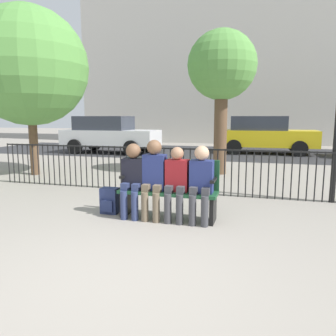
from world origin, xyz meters
name	(u,v)px	position (x,y,z in m)	size (l,w,h in m)	color
ground_plane	(113,278)	(0.00, 0.00, 0.00)	(80.00, 80.00, 0.00)	gray
park_bench	(169,187)	(0.00, 2.08, 0.49)	(1.52, 0.45, 0.92)	#194728
seated_person_0	(133,175)	(-0.56, 1.95, 0.67)	(0.34, 0.39, 1.17)	navy
seated_person_1	(154,175)	(-0.21, 1.96, 0.70)	(0.34, 0.39, 1.23)	brown
seated_person_2	(177,180)	(0.15, 1.95, 0.63)	(0.34, 0.39, 1.13)	#3D3D42
seated_person_3	(201,180)	(0.52, 1.95, 0.65)	(0.34, 0.39, 1.16)	#3D3D42
backpack	(110,201)	(-1.00, 2.03, 0.21)	(0.28, 0.23, 0.42)	navy
fence_railing	(190,167)	(-0.02, 3.75, 0.56)	(9.01, 0.03, 0.95)	black
tree_0	(29,67)	(-4.62, 4.86, 2.89)	(3.10, 3.10, 4.44)	brown
tree_1	(222,68)	(0.27, 6.39, 2.88)	(1.86, 1.86, 3.89)	brown
street_surface	(228,153)	(0.00, 12.00, 0.00)	(24.00, 6.00, 0.01)	#2B2B2D
parked_car_0	(264,134)	(1.49, 12.18, 0.84)	(4.20, 1.94, 1.62)	yellow
parked_car_2	(109,134)	(-5.12, 10.56, 0.84)	(4.20, 1.94, 1.62)	silver
building_facade	(243,25)	(0.00, 20.00, 7.47)	(20.00, 6.00, 14.94)	beige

